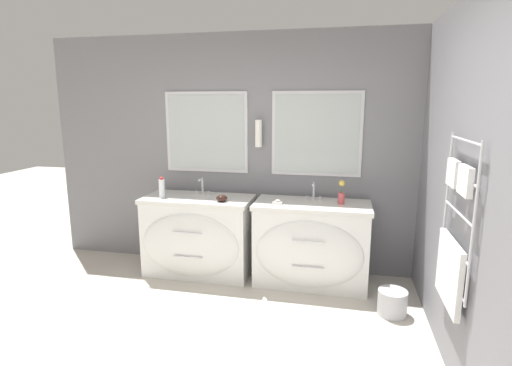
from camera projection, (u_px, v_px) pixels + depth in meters
name	position (u px, v px, depth m)	size (l,w,h in m)	color
wall_back	(260.00, 153.00, 4.43)	(4.96, 0.16, 2.60)	slate
wall_right	(456.00, 182.00, 2.89)	(0.13, 4.28, 2.60)	slate
vanity_left	(198.00, 236.00, 4.35)	(1.17, 0.64, 0.86)	white
vanity_right	(311.00, 244.00, 4.09)	(1.17, 0.64, 0.86)	white
faucet_left	(202.00, 187.00, 4.42)	(0.17, 0.12, 0.19)	silver
faucet_right	(314.00, 192.00, 4.16)	(0.17, 0.12, 0.19)	silver
toiletry_bottle	(162.00, 188.00, 4.27)	(0.06, 0.06, 0.22)	silver
amenity_bowl	(222.00, 198.00, 4.11)	(0.12, 0.12, 0.07)	black
flower_vase	(341.00, 194.00, 4.00)	(0.07, 0.07, 0.24)	#CC4C51
soap_dish	(278.00, 202.00, 4.01)	(0.10, 0.07, 0.04)	white
waste_bin	(392.00, 302.00, 3.54)	(0.26, 0.26, 0.23)	#B7B7BC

